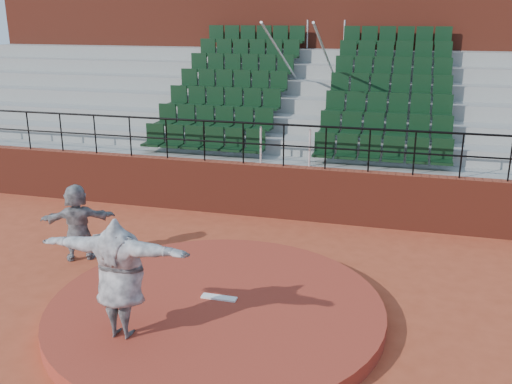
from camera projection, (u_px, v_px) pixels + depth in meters
ground at (216, 316)px, 9.43m from camera, size 90.00×90.00×0.00m
pitchers_mound at (216, 309)px, 9.39m from camera, size 5.50×5.50×0.25m
pitching_rubber at (219, 298)px, 9.49m from camera, size 0.60×0.15×0.03m
boundary_wall at (283, 192)px, 13.84m from camera, size 24.00×0.30×1.30m
wall_railing at (284, 136)px, 13.43m from camera, size 24.04×0.05×1.03m
seating_deck at (310, 131)px, 16.96m from camera, size 24.00×5.97×4.63m
press_box_facade at (331, 51)px, 19.98m from camera, size 24.00×3.00×7.10m
pitcher at (120, 278)px, 8.16m from camera, size 2.26×0.64×1.83m
fielder at (78, 222)px, 11.42m from camera, size 1.52×1.08×1.58m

